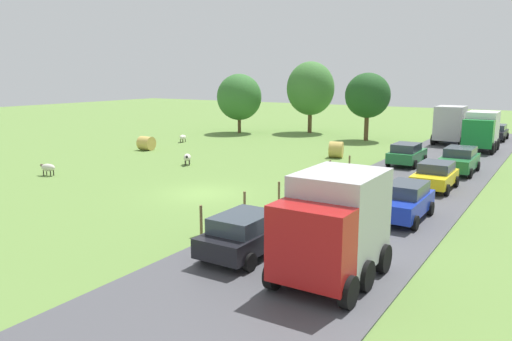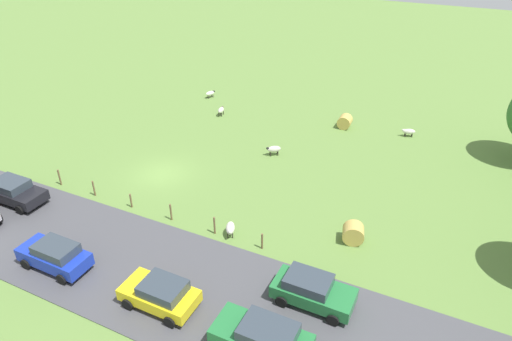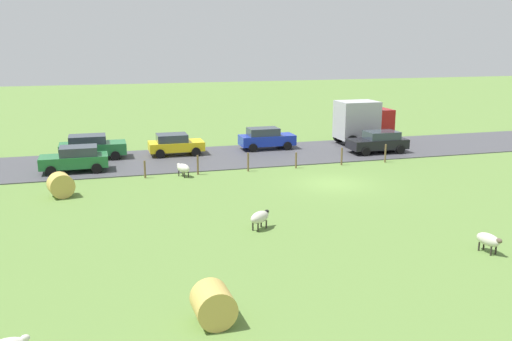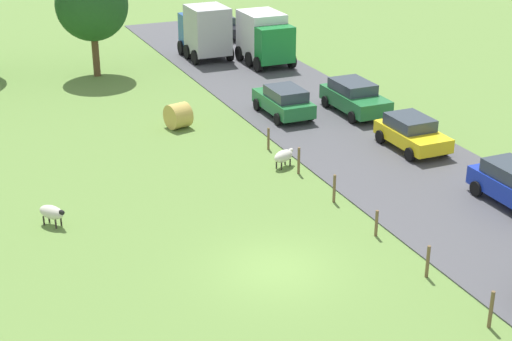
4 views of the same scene
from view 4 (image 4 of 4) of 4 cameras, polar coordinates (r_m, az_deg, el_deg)
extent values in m
plane|color=olive|center=(27.15, 1.49, -7.20)|extent=(160.00, 160.00, 0.00)
cube|color=#47474C|center=(31.62, 16.61, -3.59)|extent=(8.00, 80.00, 0.06)
ellipsoid|color=silver|center=(35.22, 2.01, 1.06)|extent=(1.24, 0.96, 0.54)
ellipsoid|color=silver|center=(35.55, 2.56, 1.48)|extent=(0.31, 0.27, 0.20)
cylinder|color=#2D2823|center=(35.66, 2.14, 0.70)|extent=(0.07, 0.07, 0.34)
cylinder|color=#2D2823|center=(35.49, 2.51, 0.58)|extent=(0.07, 0.07, 0.34)
cylinder|color=#2D2823|center=(35.23, 1.50, 0.42)|extent=(0.07, 0.07, 0.34)
cylinder|color=#2D2823|center=(35.05, 1.87, 0.30)|extent=(0.07, 0.07, 0.34)
ellipsoid|color=beige|center=(30.84, -14.70, -2.96)|extent=(1.09, 1.21, 0.52)
ellipsoid|color=black|center=(30.44, -14.00, -2.99)|extent=(0.30, 0.32, 0.20)
cylinder|color=#2D2823|center=(30.89, -14.04, -3.63)|extent=(0.07, 0.07, 0.37)
cylinder|color=#2D2823|center=(30.71, -14.40, -3.83)|extent=(0.07, 0.07, 0.37)
cylinder|color=#2D2823|center=(31.29, -14.86, -3.36)|extent=(0.07, 0.07, 0.37)
cylinder|color=#2D2823|center=(31.11, -15.23, -3.56)|extent=(0.07, 0.07, 0.37)
cylinder|color=tan|center=(40.37, -5.70, 4.00)|extent=(1.33, 1.52, 1.30)
cylinder|color=brown|center=(50.33, -11.62, 8.34)|extent=(0.43, 0.43, 2.81)
ellipsoid|color=#1E4C1E|center=(49.68, -11.90, 11.75)|extent=(4.42, 4.42, 4.41)
cylinder|color=brown|center=(24.85, 16.78, -9.69)|extent=(0.12, 0.12, 1.26)
cylinder|color=brown|center=(27.02, 12.42, -6.50)|extent=(0.12, 0.12, 1.18)
cylinder|color=brown|center=(29.41, 8.78, -3.83)|extent=(0.12, 0.12, 1.05)
cylinder|color=brown|center=(31.89, 5.73, -1.32)|extent=(0.12, 0.12, 1.21)
cylinder|color=brown|center=(34.52, 3.14, 0.72)|extent=(0.12, 0.12, 1.24)
cylinder|color=brown|center=(37.29, 0.91, 2.33)|extent=(0.12, 0.12, 1.08)
cube|color=#197F33|center=(50.42, 1.40, 9.15)|extent=(2.38, 1.20, 2.30)
cube|color=silver|center=(52.28, 0.40, 9.96)|extent=(2.38, 3.13, 2.85)
cylinder|color=black|center=(51.20, 2.61, 8.02)|extent=(0.30, 0.96, 0.96)
cylinder|color=black|center=(50.23, 0.15, 7.75)|extent=(0.30, 0.96, 0.96)
cylinder|color=black|center=(52.40, 1.95, 8.37)|extent=(0.30, 0.96, 0.96)
cylinder|color=black|center=(51.46, -0.47, 8.12)|extent=(0.30, 0.96, 0.96)
cylinder|color=black|center=(53.92, 1.16, 8.79)|extent=(0.30, 0.96, 0.96)
cylinder|color=black|center=(53.00, -1.21, 8.55)|extent=(0.30, 0.96, 0.96)
cube|color=#1E4C99|center=(54.90, -4.29, 10.22)|extent=(2.43, 1.20, 2.30)
cube|color=#B2B2B7|center=(52.94, -3.55, 10.21)|extent=(2.43, 2.89, 3.10)
cylinder|color=black|center=(54.79, -5.46, 8.92)|extent=(0.30, 0.96, 0.96)
cylinder|color=black|center=(55.56, -3.06, 9.19)|extent=(0.30, 0.96, 0.96)
cylinder|color=black|center=(53.57, -5.01, 8.62)|extent=(0.30, 0.96, 0.96)
cylinder|color=black|center=(54.36, -2.56, 8.89)|extent=(0.30, 0.96, 0.96)
cylinder|color=black|center=(52.11, -4.44, 8.24)|extent=(0.30, 0.96, 0.96)
cylinder|color=black|center=(52.92, -1.93, 8.52)|extent=(0.30, 0.96, 0.96)
cube|color=black|center=(59.84, -2.54, 10.34)|extent=(1.80, 4.56, 0.65)
cube|color=#333D47|center=(60.03, -2.67, 10.97)|extent=(1.58, 2.51, 0.56)
cylinder|color=black|center=(58.89, -1.18, 9.84)|extent=(0.22, 0.64, 0.64)
cylinder|color=black|center=(58.25, -2.84, 9.67)|extent=(0.22, 0.64, 0.64)
cylinder|color=black|center=(61.58, -2.24, 10.40)|extent=(0.22, 0.64, 0.64)
cylinder|color=black|center=(60.97, -3.84, 10.24)|extent=(0.22, 0.64, 0.64)
cube|color=yellow|center=(37.90, 11.35, 2.48)|extent=(1.92, 3.93, 0.65)
cube|color=#333D47|center=(37.92, 11.18, 3.48)|extent=(1.69, 2.16, 0.56)
cylinder|color=black|center=(37.59, 13.61, 1.58)|extent=(0.22, 0.64, 0.64)
cylinder|color=black|center=(36.51, 11.18, 1.16)|extent=(0.22, 0.64, 0.64)
cylinder|color=black|center=(39.51, 11.44, 2.82)|extent=(0.22, 0.64, 0.64)
cylinder|color=black|center=(38.49, 9.07, 2.45)|extent=(0.22, 0.64, 0.64)
cylinder|color=black|center=(34.60, 18.04, -0.80)|extent=(0.22, 0.64, 0.64)
cylinder|color=black|center=(33.54, 15.80, -1.28)|extent=(0.22, 0.64, 0.64)
cube|color=#237238|center=(42.60, 7.25, 5.13)|extent=(1.99, 4.51, 0.80)
cube|color=#333D47|center=(42.68, 7.07, 6.13)|extent=(1.75, 2.48, 0.56)
cylinder|color=black|center=(42.04, 9.41, 4.19)|extent=(0.22, 0.64, 0.64)
cylinder|color=black|center=(41.04, 7.05, 3.86)|extent=(0.22, 0.64, 0.64)
cylinder|color=black|center=(44.41, 7.39, 5.32)|extent=(0.22, 0.64, 0.64)
cylinder|color=black|center=(43.46, 5.12, 5.03)|extent=(0.22, 0.64, 0.64)
cube|color=#237238|center=(41.89, 2.00, 4.94)|extent=(1.87, 4.16, 0.72)
cube|color=#333D47|center=(41.43, 2.20, 5.66)|extent=(1.65, 2.29, 0.56)
cylinder|color=black|center=(42.80, 0.08, 4.84)|extent=(0.22, 0.64, 0.64)
cylinder|color=black|center=(43.55, 2.35, 5.14)|extent=(0.22, 0.64, 0.64)
cylinder|color=black|center=(40.47, 1.61, 3.76)|extent=(0.22, 0.64, 0.64)
cylinder|color=black|center=(41.26, 3.97, 4.09)|extent=(0.22, 0.64, 0.64)
camera|label=1|loc=(27.79, 63.03, -4.77)|focal=35.01mm
camera|label=2|loc=(52.65, 17.80, 26.35)|focal=31.63mm
camera|label=3|loc=(39.63, -52.19, 6.33)|focal=39.01mm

